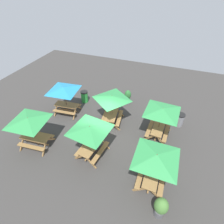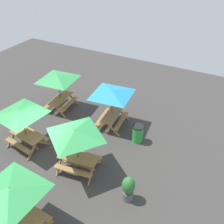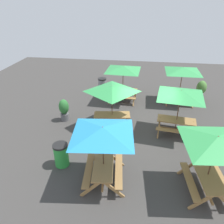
% 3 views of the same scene
% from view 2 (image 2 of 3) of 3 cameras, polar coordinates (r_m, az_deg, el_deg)
% --- Properties ---
extents(ground_plane, '(26.02, 26.02, 0.00)m').
position_cam_2_polar(ground_plane, '(12.70, -14.08, -10.05)').
color(ground_plane, '#3D3A38').
rests_on(ground_plane, ground).
extents(picnic_table_0, '(2.80, 2.80, 2.34)m').
position_cam_2_polar(picnic_table_0, '(12.42, -20.09, -0.54)').
color(picnic_table_0, olive).
rests_on(picnic_table_0, ground).
extents(picnic_table_1, '(2.26, 2.26, 2.34)m').
position_cam_2_polar(picnic_table_1, '(10.55, -8.28, -5.47)').
color(picnic_table_1, olive).
rests_on(picnic_table_1, ground).
extents(picnic_table_2, '(2.81, 2.81, 2.34)m').
position_cam_2_polar(picnic_table_2, '(13.13, -0.00, 3.89)').
color(picnic_table_2, olive).
rests_on(picnic_table_2, ground).
extents(picnic_table_3, '(2.82, 2.82, 2.34)m').
position_cam_2_polar(picnic_table_3, '(9.08, -22.05, -16.91)').
color(picnic_table_3, olive).
rests_on(picnic_table_3, ground).
extents(picnic_table_4, '(2.82, 2.82, 2.34)m').
position_cam_2_polar(picnic_table_4, '(14.94, -12.22, 7.15)').
color(picnic_table_4, olive).
rests_on(picnic_table_4, ground).
extents(trash_bin_green, '(0.59, 0.59, 0.98)m').
position_cam_2_polar(trash_bin_green, '(12.97, 5.89, -4.88)').
color(trash_bin_green, green).
rests_on(trash_bin_green, ground).
extents(potted_plant_1, '(0.53, 0.53, 1.22)m').
position_cam_2_polar(potted_plant_1, '(10.32, 3.74, -16.93)').
color(potted_plant_1, '#59595B').
rests_on(potted_plant_1, ground).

